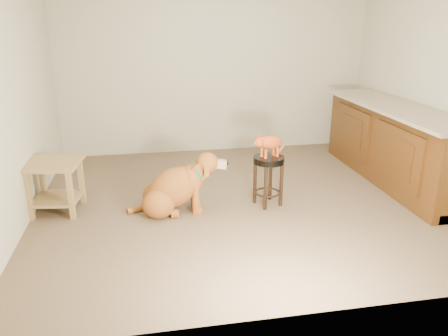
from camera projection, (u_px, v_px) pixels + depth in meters
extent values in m
cube|color=brown|center=(245.00, 200.00, 4.88)|extent=(4.50, 4.00, 0.01)
cube|color=#AFA98D|center=(216.00, 63.00, 6.31)|extent=(4.50, 0.04, 2.60)
cube|color=#AFA98D|center=(324.00, 132.00, 2.59)|extent=(4.50, 0.04, 2.60)
cube|color=#AFA98D|center=(12.00, 89.00, 4.07)|extent=(0.04, 4.00, 2.60)
cube|color=#AFA98D|center=(445.00, 78.00, 4.83)|extent=(0.04, 4.00, 2.60)
cube|color=#4A2A0D|center=(396.00, 145.00, 5.34)|extent=(0.60, 2.50, 0.90)
cube|color=gray|center=(398.00, 107.00, 5.18)|extent=(0.70, 2.56, 0.04)
cube|color=black|center=(394.00, 176.00, 5.48)|extent=(0.52, 2.50, 0.10)
cube|color=#4A2A0D|center=(397.00, 156.00, 4.76)|extent=(0.02, 0.90, 0.62)
cube|color=#4A2A0D|center=(352.00, 131.00, 5.78)|extent=(0.02, 0.90, 0.62)
cube|color=#3D210A|center=(396.00, 156.00, 4.76)|extent=(0.02, 0.60, 0.40)
cube|color=#3D210A|center=(351.00, 131.00, 5.78)|extent=(0.02, 0.60, 0.40)
cylinder|color=black|center=(270.00, 179.00, 4.83)|extent=(0.04, 0.04, 0.48)
cylinder|color=black|center=(255.00, 182.00, 4.74)|extent=(0.04, 0.04, 0.48)
cylinder|color=black|center=(281.00, 185.00, 4.66)|extent=(0.04, 0.04, 0.48)
cylinder|color=black|center=(265.00, 188.00, 4.57)|extent=(0.04, 0.04, 0.48)
torus|color=black|center=(268.00, 192.00, 4.73)|extent=(0.36, 0.36, 0.02)
cylinder|color=black|center=(269.00, 160.00, 4.61)|extent=(0.33, 0.33, 0.06)
cube|color=brown|center=(369.00, 137.00, 6.09)|extent=(0.05, 0.05, 0.70)
cube|color=brown|center=(347.00, 138.00, 6.05)|extent=(0.05, 0.05, 0.70)
cube|color=brown|center=(380.00, 143.00, 5.79)|extent=(0.05, 0.05, 0.70)
cube|color=brown|center=(357.00, 144.00, 5.75)|extent=(0.05, 0.05, 0.70)
cube|color=brown|center=(366.00, 113.00, 5.80)|extent=(0.41, 0.41, 0.04)
cube|color=olive|center=(81.00, 181.00, 4.73)|extent=(0.06, 0.06, 0.51)
cube|color=olive|center=(43.00, 182.00, 4.71)|extent=(0.06, 0.06, 0.51)
cube|color=olive|center=(71.00, 196.00, 4.34)|extent=(0.06, 0.06, 0.51)
cube|color=olive|center=(29.00, 196.00, 4.32)|extent=(0.06, 0.06, 0.51)
cube|color=olive|center=(53.00, 163.00, 4.44)|extent=(0.60, 0.60, 0.04)
cube|color=olive|center=(58.00, 198.00, 4.56)|extent=(0.51, 0.51, 0.03)
ellipsoid|color=brown|center=(158.00, 195.00, 4.65)|extent=(0.35, 0.29, 0.31)
ellipsoid|color=brown|center=(158.00, 204.00, 4.42)|extent=(0.35, 0.29, 0.31)
cylinder|color=brown|center=(174.00, 202.00, 4.72)|extent=(0.08, 0.10, 0.10)
cylinder|color=brown|center=(175.00, 214.00, 4.46)|extent=(0.08, 0.10, 0.10)
ellipsoid|color=brown|center=(174.00, 188.00, 4.51)|extent=(0.71, 0.39, 0.62)
ellipsoid|color=brown|center=(191.00, 180.00, 4.51)|extent=(0.27, 0.30, 0.31)
cylinder|color=brown|center=(194.00, 191.00, 4.65)|extent=(0.08, 0.08, 0.36)
cylinder|color=brown|center=(196.00, 197.00, 4.49)|extent=(0.08, 0.08, 0.36)
sphere|color=brown|center=(197.00, 205.00, 4.71)|extent=(0.10, 0.10, 0.10)
sphere|color=brown|center=(199.00, 211.00, 4.55)|extent=(0.10, 0.10, 0.10)
cylinder|color=brown|center=(198.00, 171.00, 4.49)|extent=(0.23, 0.17, 0.23)
ellipsoid|color=brown|center=(207.00, 163.00, 4.47)|extent=(0.24, 0.22, 0.22)
cube|color=tan|center=(219.00, 164.00, 4.50)|extent=(0.16, 0.09, 0.10)
sphere|color=black|center=(226.00, 163.00, 4.51)|extent=(0.05, 0.05, 0.05)
cube|color=brown|center=(204.00, 162.00, 4.58)|extent=(0.05, 0.06, 0.16)
cube|color=brown|center=(206.00, 169.00, 4.39)|extent=(0.05, 0.06, 0.16)
torus|color=#0C614F|center=(198.00, 172.00, 4.49)|extent=(0.13, 0.21, 0.19)
cylinder|color=#D8BF4C|center=(203.00, 178.00, 4.52)|extent=(0.01, 0.04, 0.04)
cylinder|color=brown|center=(141.00, 208.00, 4.59)|extent=(0.29, 0.15, 0.07)
ellipsoid|color=#A63E10|center=(271.00, 142.00, 4.55)|extent=(0.30, 0.21, 0.17)
cylinder|color=#A63E10|center=(262.00, 152.00, 4.58)|extent=(0.03, 0.03, 0.11)
sphere|color=#A63E10|center=(262.00, 156.00, 4.59)|extent=(0.03, 0.03, 0.03)
cylinder|color=#A63E10|center=(266.00, 154.00, 4.52)|extent=(0.03, 0.03, 0.11)
sphere|color=#A63E10|center=(266.00, 158.00, 4.53)|extent=(0.03, 0.03, 0.03)
cylinder|color=#A63E10|center=(274.00, 150.00, 4.65)|extent=(0.03, 0.03, 0.11)
sphere|color=#A63E10|center=(273.00, 154.00, 4.66)|extent=(0.03, 0.03, 0.03)
cylinder|color=#A63E10|center=(278.00, 152.00, 4.59)|extent=(0.03, 0.03, 0.11)
sphere|color=#A63E10|center=(277.00, 156.00, 4.60)|extent=(0.03, 0.03, 0.03)
sphere|color=#A63E10|center=(259.00, 142.00, 4.48)|extent=(0.10, 0.10, 0.10)
sphere|color=#A63E10|center=(256.00, 144.00, 4.46)|extent=(0.04, 0.04, 0.04)
sphere|color=brown|center=(254.00, 144.00, 4.46)|extent=(0.02, 0.02, 0.02)
cone|color=#A63E10|center=(258.00, 136.00, 4.49)|extent=(0.05, 0.05, 0.05)
cone|color=#C66B60|center=(258.00, 137.00, 4.49)|extent=(0.03, 0.03, 0.03)
cone|color=#A63E10|center=(262.00, 138.00, 4.44)|extent=(0.05, 0.05, 0.05)
cone|color=#C66B60|center=(261.00, 138.00, 4.44)|extent=(0.03, 0.03, 0.03)
cylinder|color=#A63E10|center=(279.00, 152.00, 4.69)|extent=(0.17, 0.17, 0.10)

